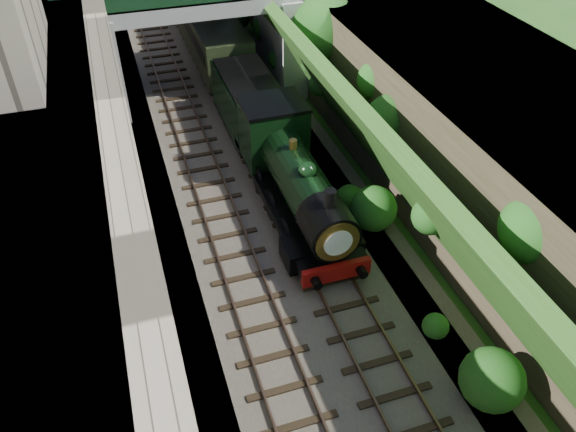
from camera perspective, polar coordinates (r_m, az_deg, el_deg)
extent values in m
plane|color=#1E4714|center=(18.24, 8.20, -20.74)|extent=(160.00, 160.00, 0.00)
cube|color=#473F38|center=(32.32, -6.85, 9.90)|extent=(10.00, 90.00, 0.20)
cube|color=#756B56|center=(30.40, -17.78, 13.56)|extent=(1.00, 90.00, 7.00)
cube|color=#262628|center=(30.64, -24.34, 12.14)|extent=(6.00, 90.00, 7.00)
cube|color=#262628|center=(33.87, 9.28, 16.76)|extent=(8.00, 90.00, 6.25)
cube|color=#1E4714|center=(32.35, 1.76, 15.34)|extent=(4.02, 90.00, 6.36)
sphere|color=#194C14|center=(18.75, 20.00, -15.36)|extent=(2.01, 2.01, 2.01)
sphere|color=#194C14|center=(18.61, 23.90, -1.20)|extent=(2.27, 2.27, 2.27)
sphere|color=#194C14|center=(21.30, 14.30, 0.03)|extent=(1.46, 1.46, 1.46)
sphere|color=#194C14|center=(23.60, 8.70, 0.74)|extent=(1.96, 1.96, 1.96)
sphere|color=#194C14|center=(24.64, 10.29, 9.73)|extent=(2.08, 2.08, 2.08)
sphere|color=#194C14|center=(26.29, 9.08, 13.47)|extent=(1.88, 1.88, 1.88)
sphere|color=#194C14|center=(29.98, 3.27, 13.19)|extent=(1.21, 1.21, 1.21)
sphere|color=#194C14|center=(31.40, 2.60, 15.34)|extent=(1.37, 1.37, 1.37)
sphere|color=#194C14|center=(34.98, -0.93, 15.71)|extent=(1.33, 1.33, 1.33)
sphere|color=#194C14|center=(37.88, -1.98, 18.56)|extent=(2.06, 2.06, 2.06)
sphere|color=#194C14|center=(43.31, -5.12, 19.61)|extent=(1.88, 1.88, 1.88)
sphere|color=#194C14|center=(48.67, -7.25, 20.96)|extent=(1.38, 1.38, 1.38)
cube|color=black|center=(31.99, -10.40, 9.48)|extent=(2.50, 90.00, 0.07)
cube|color=brown|center=(31.89, -11.70, 9.39)|extent=(0.08, 90.00, 0.14)
cube|color=brown|center=(32.03, -9.14, 9.86)|extent=(0.08, 90.00, 0.14)
cube|color=black|center=(32.46, -4.77, 10.47)|extent=(2.50, 90.00, 0.07)
cube|color=brown|center=(32.29, -6.03, 10.40)|extent=(0.08, 90.00, 0.14)
cube|color=brown|center=(32.57, -3.54, 10.82)|extent=(0.08, 90.00, 0.14)
cube|color=gray|center=(34.34, -18.05, 15.21)|extent=(1.40, 6.40, 5.70)
cube|color=gray|center=(35.86, -0.17, 18.03)|extent=(2.40, 6.40, 5.70)
cylinder|color=black|center=(32.05, 3.69, 14.06)|extent=(0.30, 0.30, 4.40)
sphere|color=#194C14|center=(31.05, 3.89, 18.41)|extent=(3.60, 3.60, 3.60)
sphere|color=#194C14|center=(32.13, 4.18, 17.97)|extent=(2.40, 2.40, 2.40)
cube|color=black|center=(24.12, 1.23, 0.04)|extent=(2.40, 8.40, 0.60)
cube|color=black|center=(24.53, 0.48, 2.44)|extent=(2.70, 10.00, 0.35)
cube|color=maroon|center=(20.98, 4.93, -5.69)|extent=(2.70, 0.25, 0.70)
cylinder|color=black|center=(23.15, 1.13, 3.91)|extent=(1.90, 5.60, 1.90)
cylinder|color=black|center=(20.71, 4.11, -1.08)|extent=(1.96, 1.80, 1.96)
cylinder|color=white|center=(20.04, 5.13, -2.79)|extent=(1.10, 0.05, 1.10)
cylinder|color=black|center=(19.96, 4.26, 1.56)|extent=(0.44, 0.44, 0.90)
sphere|color=black|center=(21.81, 2.02, 4.63)|extent=(0.76, 0.76, 0.76)
cylinder|color=#A57F33|center=(23.18, 0.52, 7.21)|extent=(0.32, 0.32, 0.50)
cube|color=black|center=(25.96, -1.48, 8.51)|extent=(2.75, 2.40, 2.80)
cube|color=black|center=(25.26, -1.54, 11.35)|extent=(2.85, 2.50, 0.15)
cube|color=black|center=(21.72, 0.37, -3.97)|extent=(0.60, 1.40, 0.90)
cube|color=black|center=(22.44, 6.45, -2.60)|extent=(0.60, 1.40, 0.90)
cube|color=black|center=(30.66, -3.85, 9.15)|extent=(2.30, 6.00, 0.50)
cube|color=black|center=(30.54, -3.87, 9.55)|extent=(2.60, 6.00, 0.50)
cube|color=black|center=(29.97, -3.97, 11.55)|extent=(2.70, 6.00, 2.40)
cube|color=black|center=(29.42, -4.08, 13.71)|extent=(2.50, 5.60, 0.20)
cube|color=black|center=(41.86, -8.57, 17.17)|extent=(2.30, 17.00, 0.40)
cube|color=black|center=(41.77, -8.60, 17.48)|extent=(2.50, 17.00, 0.50)
cube|color=black|center=(41.26, -8.81, 19.42)|extent=(2.80, 18.00, 2.70)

